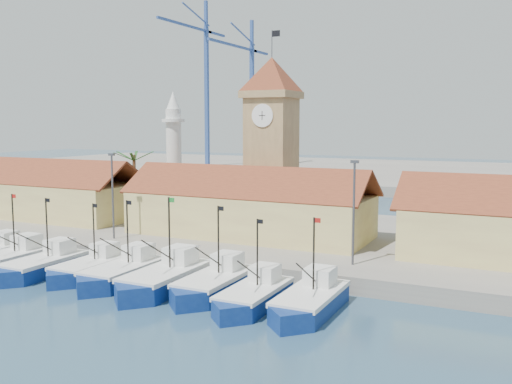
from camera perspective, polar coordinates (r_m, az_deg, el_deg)
The scene contains 19 objects.
ground at distance 46.40m, azimuth -11.98°, elevation -10.33°, with size 400.00×400.00×0.00m, color navy.
quay at distance 66.22m, azimuth 0.83°, elevation -4.33°, with size 140.00×32.00×1.50m, color gray.
terminal at distance 148.02m, azimuth 15.02°, elevation 1.73°, with size 240.00×80.00×2.00m, color gray.
boat_1 at distance 58.52m, azimuth -23.61°, elevation -6.39°, with size 3.60×9.86×7.46m.
boat_2 at distance 55.31m, azimuth -20.70°, elevation -7.02°, with size 3.53×9.68×7.32m.
boat_3 at distance 53.26m, azimuth -16.40°, elevation -7.43°, with size 3.33×9.12×6.90m.
boat_4 at distance 50.64m, azimuth -13.26°, elevation -8.00°, with size 3.60×9.87×7.47m.
boat_5 at distance 47.79m, azimuth -9.25°, elevation -8.73°, with size 3.88×10.62×8.03m.
boat_6 at distance 46.13m, azimuth -4.31°, elevation -9.30°, with size 3.61×9.88×7.48m.
boat_7 at distance 43.09m, azimuth -0.36°, elevation -10.54°, with size 3.34×9.15×6.92m.
boat_8 at distance 41.93m, azimuth 5.31°, elevation -11.01°, with size 3.50×9.60×7.26m.
hall_left at distance 81.45m, azimuth -21.31°, elevation -0.40°, with size 31.20×10.13×7.61m.
hall_center at distance 62.11m, azimuth -0.72°, elevation -2.05°, with size 27.04×10.13×7.61m.
clock_tower at distance 66.80m, azimuth 1.57°, elevation 5.45°, with size 5.80×5.80×22.70m.
minaret at distance 75.96m, azimuth -8.21°, elevation 3.86°, with size 3.00×3.00×16.30m.
palm_tree at distance 77.52m, azimuth -12.06°, elevation 1.26°, with size 5.60×5.03×8.39m.
lamp_posts at distance 54.54m, azimuth -4.01°, elevation -0.66°, with size 80.70×0.25×9.03m.
crane_blue_far at distance 158.55m, azimuth -5.21°, elevation 11.57°, with size 1.00×32.53×44.58m.
crane_blue_near at distance 158.17m, azimuth -0.68°, elevation 10.63°, with size 1.00×33.43×39.58m.
Camera 1 is at (27.38, -34.92, 13.58)m, focal length 40.00 mm.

